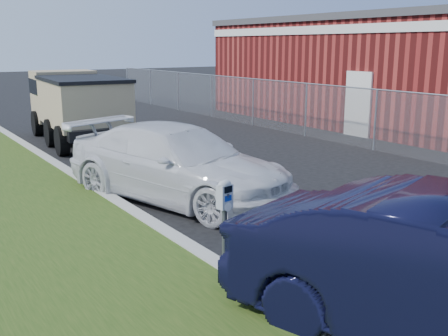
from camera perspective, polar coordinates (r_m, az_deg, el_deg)
ground at (r=9.39m, az=10.61°, el=-6.02°), size 120.00×120.00×0.00m
chainlink_fence at (r=18.17m, az=8.95°, el=7.39°), size 0.06×30.06×30.00m
brick_building at (r=23.21m, az=18.45°, el=10.26°), size 9.20×14.20×4.17m
parking_meter at (r=6.34m, az=0.07°, el=-4.61°), size 0.21×0.15×1.37m
white_wagon at (r=10.62m, az=-5.33°, el=0.60°), size 3.59×5.55×1.50m
dump_truck at (r=17.78m, az=-15.81°, el=6.84°), size 2.65×5.77×2.20m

